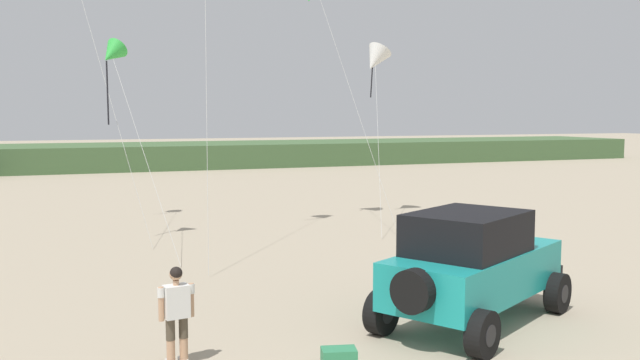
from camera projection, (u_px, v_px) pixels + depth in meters
name	position (u px, v px, depth m)	size (l,w,h in m)	color
dune_ridge	(124.00, 156.00, 53.26)	(90.00, 9.24, 1.81)	#426038
jeep	(473.00, 264.00, 13.62)	(4.98, 4.22, 2.26)	teal
person_watching	(177.00, 310.00, 11.33)	(0.62, 0.35, 1.67)	tan
cooler_box	(339.00, 360.00, 11.16)	(0.56, 0.36, 0.38)	#2D7F51
kite_orange_streamer	(111.00, 55.00, 21.54)	(1.90, 4.78, 6.53)	green
kite_red_delta	(375.00, 60.00, 27.37)	(2.76, 5.47, 7.02)	white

